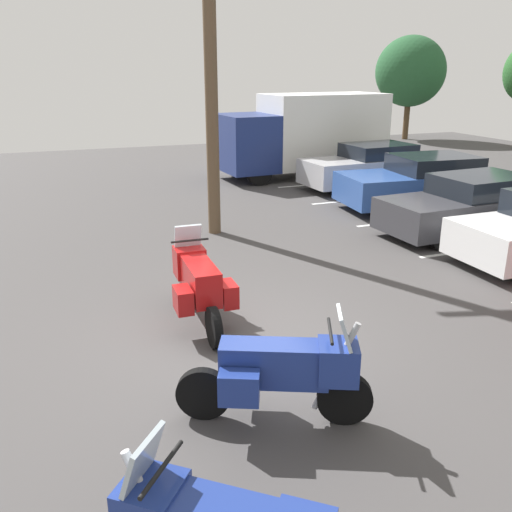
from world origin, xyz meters
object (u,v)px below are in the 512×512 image
(car_blue, at_px, (423,182))
(car_charcoal, at_px, (474,205))
(motorcycle_touring, at_px, (198,282))
(car_silver, at_px, (370,166))
(utility_pole, at_px, (211,67))
(box_truck, at_px, (306,134))
(motorcycle_third, at_px, (282,371))

(car_blue, bearing_deg, car_charcoal, -9.29)
(motorcycle_touring, bearing_deg, car_blue, 122.33)
(car_silver, bearing_deg, motorcycle_touring, -45.17)
(car_silver, height_order, utility_pole, utility_pole)
(car_charcoal, xyz_separation_m, box_truck, (-8.38, -0.55, 0.88))
(car_silver, relative_size, car_charcoal, 0.95)
(motorcycle_third, distance_m, car_charcoal, 9.22)
(motorcycle_third, bearing_deg, utility_pole, 168.96)
(utility_pole, bearing_deg, motorcycle_touring, -19.42)
(car_silver, xyz_separation_m, car_blue, (2.96, -0.05, 0.02))
(motorcycle_touring, xyz_separation_m, car_charcoal, (-2.53, 7.64, 0.00))
(car_charcoal, xyz_separation_m, utility_pole, (-2.25, -5.96, 3.21))
(car_charcoal, height_order, utility_pole, utility_pole)
(motorcycle_third, bearing_deg, car_silver, 144.13)
(motorcycle_third, distance_m, box_truck, 15.46)
(box_truck, bearing_deg, utility_pole, -41.41)
(car_blue, bearing_deg, motorcycle_third, -44.56)
(motorcycle_touring, height_order, car_charcoal, motorcycle_touring)
(motorcycle_third, height_order, car_blue, car_blue)
(motorcycle_touring, distance_m, car_silver, 11.44)
(car_blue, distance_m, car_charcoal, 2.61)
(car_blue, distance_m, box_truck, 5.94)
(motorcycle_third, xyz_separation_m, utility_pole, (-7.67, 1.50, 3.25))
(car_blue, height_order, utility_pole, utility_pole)
(car_silver, bearing_deg, utility_pole, -62.91)
(motorcycle_third, xyz_separation_m, car_charcoal, (-5.42, 7.46, 0.03))
(car_charcoal, bearing_deg, motorcycle_touring, -71.70)
(car_silver, xyz_separation_m, box_truck, (-2.84, -1.02, 0.84))
(car_charcoal, relative_size, utility_pole, 0.64)
(motorcycle_touring, relative_size, box_truck, 0.35)
(box_truck, distance_m, utility_pole, 8.50)
(motorcycle_touring, height_order, car_blue, car_blue)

